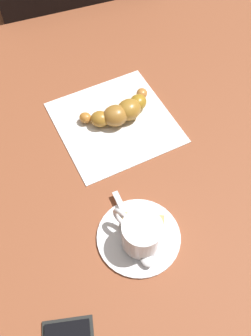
{
  "coord_description": "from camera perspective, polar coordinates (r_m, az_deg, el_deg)",
  "views": [
    {
      "loc": [
        0.29,
        -0.13,
        0.52
      ],
      "look_at": [
        -0.01,
        0.0,
        0.02
      ],
      "focal_mm": 39.98,
      "sensor_mm": 36.0,
      "label": 1
    }
  ],
  "objects": [
    {
      "name": "ground_plane",
      "position": [
        0.61,
        -0.05,
        -1.53
      ],
      "size": [
        1.8,
        1.8,
        0.0
      ],
      "primitive_type": "plane",
      "color": "brown"
    },
    {
      "name": "saucer",
      "position": [
        0.56,
        2.02,
        -10.37
      ],
      "size": [
        0.12,
        0.12,
        0.01
      ],
      "primitive_type": "cylinder",
      "color": "white",
      "rests_on": "ground"
    },
    {
      "name": "croissant",
      "position": [
        0.66,
        -0.73,
        8.63
      ],
      "size": [
        0.07,
        0.15,
        0.03
      ],
      "color": "#B46F29",
      "rests_on": "napkin"
    },
    {
      "name": "sugar_packet",
      "position": [
        0.56,
        2.72,
        -8.09
      ],
      "size": [
        0.05,
        0.06,
        0.01
      ],
      "primitive_type": "cube",
      "rotation": [
        0.0,
        0.0,
        10.48
      ],
      "color": "tan",
      "rests_on": "saucer"
    },
    {
      "name": "napkin",
      "position": [
        0.67,
        -1.66,
        7.02
      ],
      "size": [
        0.21,
        0.2,
        0.0
      ],
      "primitive_type": "cube",
      "rotation": [
        0.0,
        0.0,
        0.04
      ],
      "color": "white",
      "rests_on": "ground"
    },
    {
      "name": "espresso_cup",
      "position": [
        0.53,
        2.35,
        -9.87
      ],
      "size": [
        0.08,
        0.06,
        0.05
      ],
      "color": "white",
      "rests_on": "saucer"
    },
    {
      "name": "teaspoon",
      "position": [
        0.55,
        1.87,
        -10.92
      ],
      "size": [
        0.13,
        0.02,
        0.01
      ],
      "color": "silver",
      "rests_on": "saucer"
    }
  ]
}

